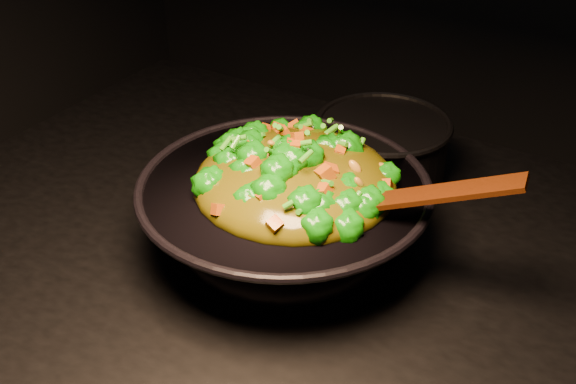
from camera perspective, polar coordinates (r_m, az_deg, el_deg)
The scene contains 4 objects.
wok at distance 0.98m, azimuth -0.30°, elevation -2.15°, with size 0.38×0.38×0.11m, color black, non-canonical shape.
stir_fry at distance 0.93m, azimuth 0.58°, elevation 2.91°, with size 0.27×0.27×0.09m, color #137708, non-canonical shape.
spatula at distance 0.87m, azimuth 10.42°, elevation -0.29°, with size 0.25×0.04×0.01m, color #3A1908.
back_pot at distance 1.13m, azimuth 7.38°, elevation 3.08°, with size 0.20×0.20×0.11m, color black.
Camera 1 is at (0.41, -0.68, 1.52)m, focal length 45.00 mm.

